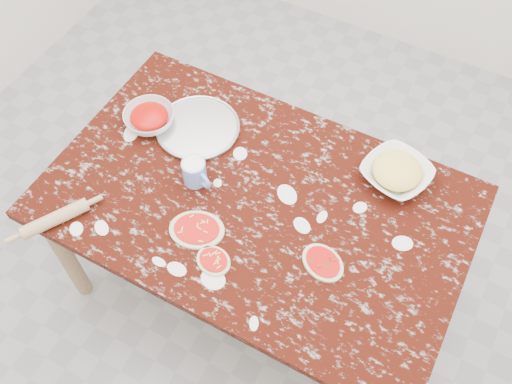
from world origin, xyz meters
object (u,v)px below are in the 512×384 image
at_px(rolling_pin, 55,219).
at_px(cheese_bowl, 396,173).
at_px(pizza_tray, 198,128).
at_px(sauce_bowl, 149,118).
at_px(flour_mug, 195,172).
at_px(worktable, 256,211).

bearing_deg(rolling_pin, cheese_bowl, 37.28).
height_order(pizza_tray, rolling_pin, rolling_pin).
height_order(cheese_bowl, rolling_pin, cheese_bowl).
relative_size(sauce_bowl, rolling_pin, 0.83).
height_order(flour_mug, rolling_pin, flour_mug).
height_order(worktable, cheese_bowl, cheese_bowl).
bearing_deg(rolling_pin, worktable, 36.19).
distance_m(sauce_bowl, cheese_bowl, 1.02).
height_order(worktable, sauce_bowl, sauce_bowl).
height_order(pizza_tray, sauce_bowl, sauce_bowl).
distance_m(sauce_bowl, rolling_pin, 0.57).
distance_m(worktable, pizza_tray, 0.43).
distance_m(worktable, cheese_bowl, 0.56).
height_order(pizza_tray, cheese_bowl, cheese_bowl).
distance_m(worktable, flour_mug, 0.28).
bearing_deg(pizza_tray, sauce_bowl, -160.23).
relative_size(worktable, rolling_pin, 6.31).
distance_m(pizza_tray, cheese_bowl, 0.82).
xyz_separation_m(pizza_tray, flour_mug, (0.13, -0.23, 0.05)).
relative_size(flour_mug, rolling_pin, 0.53).
distance_m(pizza_tray, flour_mug, 0.27).
xyz_separation_m(worktable, sauce_bowl, (-0.57, 0.12, 0.12)).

